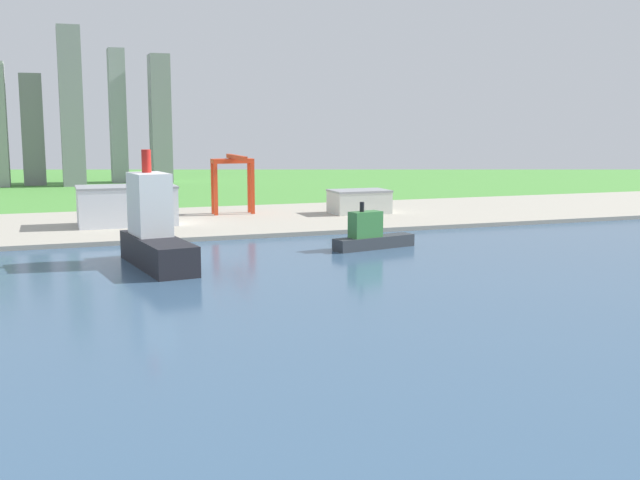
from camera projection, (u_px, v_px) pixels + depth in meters
The scene contains 9 objects.
ground_plane at pixel (251, 290), 280.24m from camera, with size 2400.00×2400.00×0.00m, color #4B903B.
water_bay at pixel (303, 331), 224.26m from camera, with size 840.00×360.00×0.15m, color #385675.
industrial_pier at pixel (171, 223), 457.28m from camera, with size 840.00×140.00×2.50m, color #A69F8F.
container_barge at pixel (371, 235), 369.60m from camera, with size 43.45×18.63×22.79m.
cargo_ship at pixel (154, 233), 325.65m from camera, with size 25.27×63.56×48.45m.
port_crane_red at pixel (233, 171), 486.31m from camera, with size 26.07×46.04×37.63m.
warehouse_main at pixel (127, 205), 437.73m from camera, with size 54.58×30.88×22.25m.
warehouse_annex at pixel (359, 201), 495.61m from camera, with size 36.54×24.76×14.94m.
distant_skyline at pixel (61, 119), 744.30m from camera, with size 207.06×57.46×149.45m.
Camera 1 is at (-67.50, 32.91, 59.86)m, focal length 43.52 mm.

